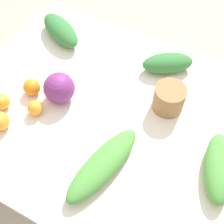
% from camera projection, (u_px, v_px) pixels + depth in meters
% --- Properties ---
extents(ground_plane, '(8.00, 8.00, 0.00)m').
position_uv_depth(ground_plane, '(112.00, 177.00, 2.00)').
color(ground_plane, '#B2A899').
extents(dining_table, '(1.37, 1.09, 0.72)m').
position_uv_depth(dining_table, '(112.00, 124.00, 1.46)').
color(dining_table, silver).
rests_on(dining_table, ground_plane).
extents(cabbage_purple, '(0.14, 0.14, 0.14)m').
position_uv_depth(cabbage_purple, '(59.00, 88.00, 1.39)').
color(cabbage_purple, '#7A2D75').
rests_on(cabbage_purple, dining_table).
extents(paper_bag, '(0.14, 0.14, 0.12)m').
position_uv_depth(paper_bag, '(169.00, 98.00, 1.37)').
color(paper_bag, '#997047').
rests_on(paper_bag, dining_table).
extents(greens_bunch_dandelion, '(0.31, 0.24, 0.10)m').
position_uv_depth(greens_bunch_dandelion, '(61.00, 30.00, 1.64)').
color(greens_bunch_dandelion, '#337538').
rests_on(greens_bunch_dandelion, dining_table).
extents(greens_bunch_kale, '(0.19, 0.32, 0.09)m').
position_uv_depth(greens_bunch_kale, '(219.00, 168.00, 1.21)').
color(greens_bunch_kale, '#4C933D').
rests_on(greens_bunch_kale, dining_table).
extents(greens_bunch_chard, '(0.19, 0.41, 0.08)m').
position_uv_depth(greens_bunch_chard, '(103.00, 165.00, 1.22)').
color(greens_bunch_chard, '#4C933D').
rests_on(greens_bunch_chard, dining_table).
extents(greens_bunch_scallion, '(0.27, 0.23, 0.09)m').
position_uv_depth(greens_bunch_scallion, '(168.00, 63.00, 1.51)').
color(greens_bunch_scallion, '#337538').
rests_on(greens_bunch_scallion, dining_table).
extents(orange_0, '(0.08, 0.08, 0.08)m').
position_uv_depth(orange_0, '(0.00, 121.00, 1.33)').
color(orange_0, orange).
rests_on(orange_0, dining_table).
extents(orange_1, '(0.07, 0.07, 0.07)m').
position_uv_depth(orange_1, '(35.00, 108.00, 1.38)').
color(orange_1, orange).
rests_on(orange_1, dining_table).
extents(orange_2, '(0.07, 0.07, 0.07)m').
position_uv_depth(orange_2, '(2.00, 102.00, 1.39)').
color(orange_2, orange).
rests_on(orange_2, dining_table).
extents(orange_3, '(0.08, 0.08, 0.08)m').
position_uv_depth(orange_3, '(32.00, 87.00, 1.44)').
color(orange_3, orange).
rests_on(orange_3, dining_table).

